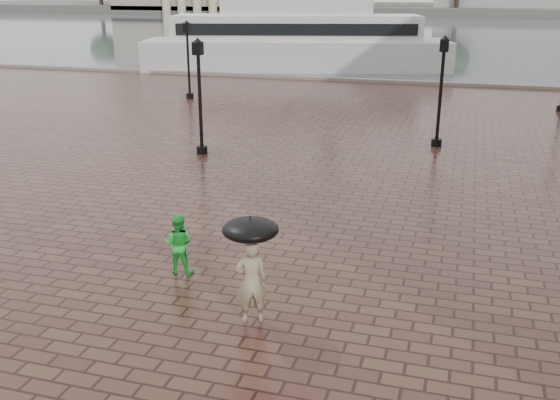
% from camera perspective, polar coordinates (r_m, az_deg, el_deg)
% --- Properties ---
extents(ground, '(300.00, 300.00, 0.00)m').
position_cam_1_polar(ground, '(14.62, -1.09, -6.95)').
color(ground, '#3B201B').
rests_on(ground, ground).
extents(harbour_water, '(240.00, 240.00, 0.00)m').
position_cam_1_polar(harbour_water, '(104.79, 14.95, 14.80)').
color(harbour_water, '#434E51').
rests_on(harbour_water, ground).
extents(quay_edge, '(80.00, 0.60, 0.30)m').
position_cam_1_polar(quay_edge, '(45.16, 11.57, 10.41)').
color(quay_edge, slate).
rests_on(quay_edge, ground).
extents(far_shore, '(300.00, 60.00, 2.00)m').
position_cam_1_polar(far_shore, '(172.65, 16.00, 16.42)').
color(far_shore, '#4C4C47').
rests_on(far_shore, ground).
extents(street_lamps, '(21.44, 14.44, 4.40)m').
position_cam_1_polar(street_lamps, '(30.80, 6.29, 11.23)').
color(street_lamps, black).
rests_on(street_lamps, ground).
extents(adult_pedestrian, '(0.75, 0.65, 1.75)m').
position_cam_1_polar(adult_pedestrian, '(12.39, -2.64, -7.46)').
color(adult_pedestrian, tan).
rests_on(adult_pedestrian, ground).
extents(child_pedestrian, '(0.75, 0.61, 1.43)m').
position_cam_1_polar(child_pedestrian, '(14.69, -9.26, -4.02)').
color(child_pedestrian, green).
rests_on(child_pedestrian, ground).
extents(ferry_near, '(24.99, 11.67, 7.97)m').
position_cam_1_polar(ferry_near, '(51.82, 1.52, 14.49)').
color(ferry_near, '#B7B7B7').
rests_on(ferry_near, ground).
extents(umbrella, '(1.10, 1.10, 1.16)m').
position_cam_1_polar(umbrella, '(11.95, -2.72, -2.72)').
color(umbrella, black).
rests_on(umbrella, ground).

